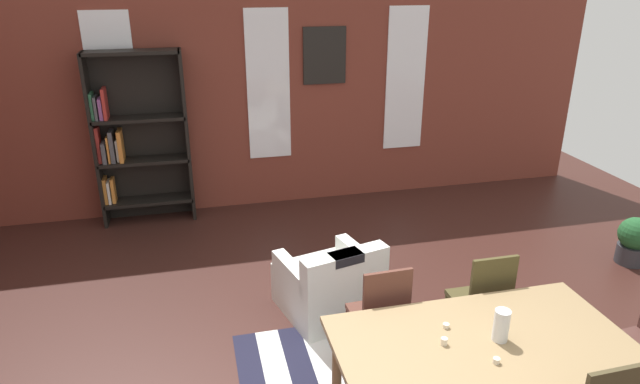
{
  "coord_description": "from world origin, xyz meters",
  "views": [
    {
      "loc": [
        -0.99,
        -2.86,
        2.97
      ],
      "look_at": [
        0.13,
        1.84,
        1.03
      ],
      "focal_mm": 30.86,
      "sensor_mm": 36.0,
      "label": 1
    }
  ],
  "objects_px": {
    "potted_plant_by_shelf": "(634,240)",
    "armchair_white": "(330,286)",
    "vase_on_table": "(501,325)",
    "bookshelf_tall": "(135,138)",
    "dining_table": "(482,351)",
    "dining_chair_far_left": "(381,314)",
    "dining_chair_far_right": "(483,299)"
  },
  "relations": [
    {
      "from": "vase_on_table",
      "to": "bookshelf_tall",
      "type": "relative_size",
      "value": 0.1
    },
    {
      "from": "dining_table",
      "to": "vase_on_table",
      "type": "xyz_separation_m",
      "value": [
        0.11,
        0.0,
        0.18
      ]
    },
    {
      "from": "dining_chair_far_right",
      "to": "armchair_white",
      "type": "height_order",
      "value": "dining_chair_far_right"
    },
    {
      "from": "bookshelf_tall",
      "to": "armchair_white",
      "type": "distance_m",
      "value": 3.23
    },
    {
      "from": "potted_plant_by_shelf",
      "to": "dining_table",
      "type": "bearing_deg",
      "value": -148.14
    },
    {
      "from": "bookshelf_tall",
      "to": "dining_chair_far_right",
      "type": "bearing_deg",
      "value": -50.17
    },
    {
      "from": "dining_chair_far_left",
      "to": "bookshelf_tall",
      "type": "bearing_deg",
      "value": 120.09
    },
    {
      "from": "bookshelf_tall",
      "to": "potted_plant_by_shelf",
      "type": "relative_size",
      "value": 4.03
    },
    {
      "from": "dining_chair_far_right",
      "to": "vase_on_table",
      "type": "bearing_deg",
      "value": -113.24
    },
    {
      "from": "vase_on_table",
      "to": "bookshelf_tall",
      "type": "height_order",
      "value": "bookshelf_tall"
    },
    {
      "from": "bookshelf_tall",
      "to": "potted_plant_by_shelf",
      "type": "bearing_deg",
      "value": -24.84
    },
    {
      "from": "dining_chair_far_right",
      "to": "potted_plant_by_shelf",
      "type": "height_order",
      "value": "dining_chair_far_right"
    },
    {
      "from": "potted_plant_by_shelf",
      "to": "armchair_white",
      "type": "bearing_deg",
      "value": -177.57
    },
    {
      "from": "vase_on_table",
      "to": "dining_chair_far_right",
      "type": "height_order",
      "value": "vase_on_table"
    },
    {
      "from": "dining_table",
      "to": "armchair_white",
      "type": "bearing_deg",
      "value": 111.05
    },
    {
      "from": "armchair_white",
      "to": "potted_plant_by_shelf",
      "type": "relative_size",
      "value": 1.84
    },
    {
      "from": "armchair_white",
      "to": "dining_table",
      "type": "bearing_deg",
      "value": -68.95
    },
    {
      "from": "bookshelf_tall",
      "to": "armchair_white",
      "type": "bearing_deg",
      "value": -55.02
    },
    {
      "from": "dining_chair_far_right",
      "to": "potted_plant_by_shelf",
      "type": "bearing_deg",
      "value": 22.7
    },
    {
      "from": "dining_chair_far_right",
      "to": "dining_chair_far_left",
      "type": "bearing_deg",
      "value": 180.0
    },
    {
      "from": "dining_chair_far_right",
      "to": "bookshelf_tall",
      "type": "xyz_separation_m",
      "value": [
        -2.85,
        3.42,
        0.57
      ]
    },
    {
      "from": "vase_on_table",
      "to": "dining_chair_far_right",
      "type": "relative_size",
      "value": 0.23
    },
    {
      "from": "dining_table",
      "to": "vase_on_table",
      "type": "distance_m",
      "value": 0.21
    },
    {
      "from": "vase_on_table",
      "to": "potted_plant_by_shelf",
      "type": "height_order",
      "value": "vase_on_table"
    },
    {
      "from": "dining_table",
      "to": "dining_chair_far_left",
      "type": "relative_size",
      "value": 2.04
    },
    {
      "from": "dining_chair_far_left",
      "to": "vase_on_table",
      "type": "bearing_deg",
      "value": -54.15
    },
    {
      "from": "vase_on_table",
      "to": "dining_table",
      "type": "bearing_deg",
      "value": -180.0
    },
    {
      "from": "dining_chair_far_left",
      "to": "potted_plant_by_shelf",
      "type": "height_order",
      "value": "dining_chair_far_left"
    },
    {
      "from": "dining_chair_far_left",
      "to": "potted_plant_by_shelf",
      "type": "relative_size",
      "value": 1.8
    },
    {
      "from": "dining_chair_far_left",
      "to": "potted_plant_by_shelf",
      "type": "bearing_deg",
      "value": 17.03
    },
    {
      "from": "vase_on_table",
      "to": "bookshelf_tall",
      "type": "bearing_deg",
      "value": 121.19
    },
    {
      "from": "vase_on_table",
      "to": "armchair_white",
      "type": "relative_size",
      "value": 0.23
    }
  ]
}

